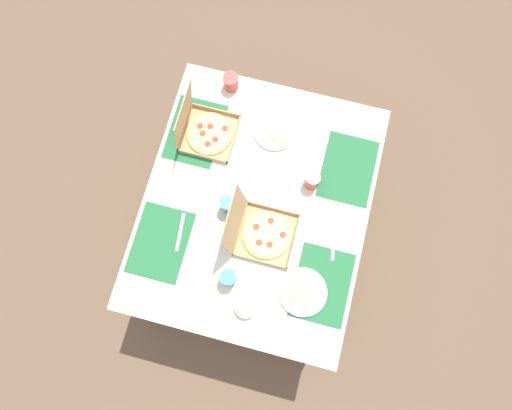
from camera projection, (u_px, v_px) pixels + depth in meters
name	position (u px, v px, depth m)	size (l,w,h in m)	color
ground_plane	(256.00, 231.00, 2.97)	(6.00, 6.00, 0.00)	brown
dining_table	(256.00, 210.00, 2.35)	(1.33, 1.10, 0.73)	#3F3328
placemat_near_left	(322.00, 285.00, 2.16)	(0.36, 0.26, 0.00)	#236638
placemat_near_right	(348.00, 169.00, 2.30)	(0.36, 0.26, 0.00)	#236638
placemat_far_left	(160.00, 242.00, 2.21)	(0.36, 0.26, 0.00)	#236638
placemat_far_right	(195.00, 131.00, 2.35)	(0.36, 0.26, 0.00)	#236638
pizza_box_corner_left	(204.00, 130.00, 2.30)	(0.27, 0.27, 0.30)	tan
pizza_box_corner_right	(260.00, 232.00, 2.18)	(0.27, 0.31, 0.30)	tan
plate_near_right	(302.00, 292.00, 2.15)	(0.23, 0.23, 0.03)	white
plate_far_right	(275.00, 131.00, 2.34)	(0.22, 0.22, 0.03)	white
cup_clear_left	(228.00, 205.00, 2.20)	(0.07, 0.07, 0.11)	teal
cup_spare	(228.00, 278.00, 2.12)	(0.08, 0.08, 0.11)	teal
cup_red	(231.00, 82.00, 2.36)	(0.08, 0.08, 0.09)	#BF4742
cup_clear_right	(312.00, 180.00, 2.23)	(0.07, 0.07, 0.10)	#BF4742
condiment_bowl	(246.00, 308.00, 2.12)	(0.10, 0.10, 0.04)	white
fork_by_far_right	(180.00, 232.00, 2.22)	(0.19, 0.02, 0.01)	#B7B7BC
knife_by_near_right	(260.00, 175.00, 2.29)	(0.21, 0.02, 0.01)	#B7B7BC
knife_by_near_left	(190.00, 285.00, 2.16)	(0.21, 0.02, 0.01)	#B7B7BC
fork_by_far_left	(333.00, 241.00, 2.21)	(0.19, 0.02, 0.01)	#B7B7BC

